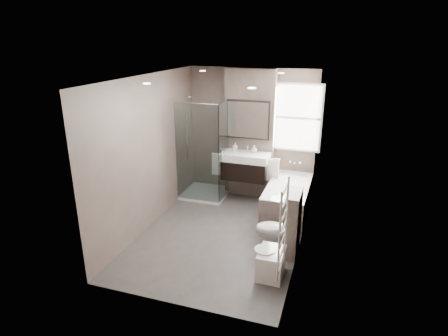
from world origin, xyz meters
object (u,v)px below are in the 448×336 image
at_px(bathtub, 288,198).
at_px(toilet, 277,230).
at_px(vanity, 245,166).
at_px(bidet, 271,263).

bearing_deg(bathtub, toilet, -88.07).
height_order(vanity, bathtub, vanity).
xyz_separation_m(vanity, toilet, (0.97, -1.66, -0.40)).
height_order(bathtub, toilet, toilet).
bearing_deg(toilet, bidet, -5.05).
height_order(toilet, bidet, toilet).
relative_size(vanity, toilet, 1.40).
bearing_deg(vanity, bidet, -66.75).
bearing_deg(bidet, vanity, 113.25).
relative_size(vanity, bidet, 1.90).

